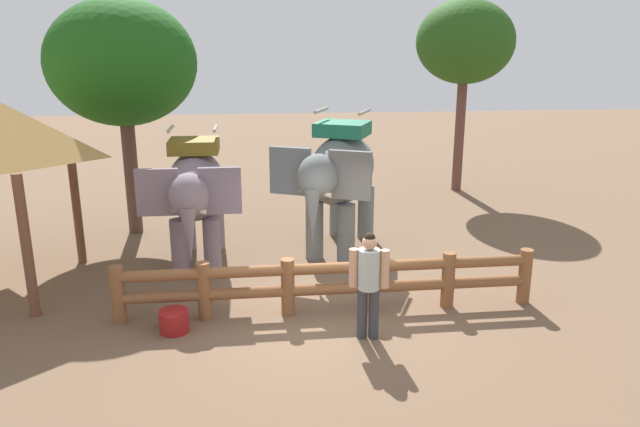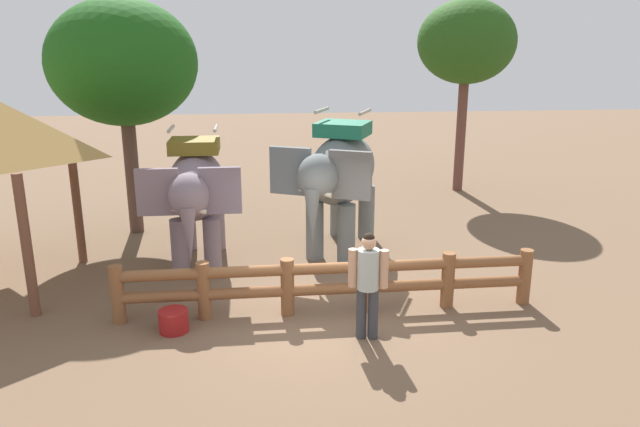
{
  "view_description": "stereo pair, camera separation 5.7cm",
  "coord_description": "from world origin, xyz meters",
  "px_view_note": "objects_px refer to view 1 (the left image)",
  "views": [
    {
      "loc": [
        -1.16,
        -9.93,
        4.82
      ],
      "look_at": [
        0.0,
        1.83,
        1.4
      ],
      "focal_mm": 34.61,
      "sensor_mm": 36.0,
      "label": 1
    },
    {
      "loc": [
        -1.1,
        -9.94,
        4.82
      ],
      "look_at": [
        0.0,
        1.83,
        1.4
      ],
      "focal_mm": 34.61,
      "sensor_mm": 36.0,
      "label": 2
    }
  ],
  "objects_px": {
    "log_fence": "(329,281)",
    "elephant_center": "(339,174)",
    "tourist_woman_in_black": "(369,278)",
    "elephant_near_left": "(196,190)",
    "tree_far_left": "(465,43)",
    "tree_back_center": "(122,63)",
    "feed_bucket": "(174,321)"
  },
  "relations": [
    {
      "from": "tree_far_left",
      "to": "tree_back_center",
      "type": "height_order",
      "value": "tree_far_left"
    },
    {
      "from": "elephant_near_left",
      "to": "tree_back_center",
      "type": "height_order",
      "value": "tree_back_center"
    },
    {
      "from": "elephant_center",
      "to": "tree_back_center",
      "type": "relative_size",
      "value": 0.67
    },
    {
      "from": "elephant_center",
      "to": "tourist_woman_in_black",
      "type": "relative_size",
      "value": 2.1
    },
    {
      "from": "elephant_near_left",
      "to": "tree_back_center",
      "type": "relative_size",
      "value": 0.61
    },
    {
      "from": "tourist_woman_in_black",
      "to": "tree_far_left",
      "type": "relative_size",
      "value": 0.31
    },
    {
      "from": "elephant_center",
      "to": "tourist_woman_in_black",
      "type": "xyz_separation_m",
      "value": [
        -0.06,
        -4.31,
        -0.77
      ]
    },
    {
      "from": "elephant_near_left",
      "to": "tree_far_left",
      "type": "relative_size",
      "value": 0.59
    },
    {
      "from": "log_fence",
      "to": "tourist_woman_in_black",
      "type": "xyz_separation_m",
      "value": [
        0.53,
        -1.03,
        0.45
      ]
    },
    {
      "from": "tourist_woman_in_black",
      "to": "elephant_near_left",
      "type": "bearing_deg",
      "value": 129.68
    },
    {
      "from": "log_fence",
      "to": "feed_bucket",
      "type": "relative_size",
      "value": 15.16
    },
    {
      "from": "elephant_near_left",
      "to": "tree_far_left",
      "type": "bearing_deg",
      "value": 38.33
    },
    {
      "from": "feed_bucket",
      "to": "tree_back_center",
      "type": "bearing_deg",
      "value": 106.38
    },
    {
      "from": "elephant_center",
      "to": "feed_bucket",
      "type": "height_order",
      "value": "elephant_center"
    },
    {
      "from": "elephant_near_left",
      "to": "elephant_center",
      "type": "distance_m",
      "value": 3.19
    },
    {
      "from": "tourist_woman_in_black",
      "to": "feed_bucket",
      "type": "xyz_separation_m",
      "value": [
        -3.21,
        0.53,
        -0.87
      ]
    },
    {
      "from": "elephant_center",
      "to": "tree_far_left",
      "type": "xyz_separation_m",
      "value": [
        4.55,
        5.47,
        2.77
      ]
    },
    {
      "from": "log_fence",
      "to": "feed_bucket",
      "type": "xyz_separation_m",
      "value": [
        -2.68,
        -0.49,
        -0.41
      ]
    },
    {
      "from": "log_fence",
      "to": "tree_back_center",
      "type": "relative_size",
      "value": 1.33
    },
    {
      "from": "log_fence",
      "to": "elephant_near_left",
      "type": "relative_size",
      "value": 2.19
    },
    {
      "from": "elephant_near_left",
      "to": "tourist_woman_in_black",
      "type": "xyz_separation_m",
      "value": [
        3.07,
        -3.7,
        -0.62
      ]
    },
    {
      "from": "elephant_center",
      "to": "tree_back_center",
      "type": "xyz_separation_m",
      "value": [
        -4.95,
        1.94,
        2.36
      ]
    },
    {
      "from": "tree_back_center",
      "to": "log_fence",
      "type": "bearing_deg",
      "value": -50.14
    },
    {
      "from": "log_fence",
      "to": "feed_bucket",
      "type": "height_order",
      "value": "log_fence"
    },
    {
      "from": "tourist_woman_in_black",
      "to": "log_fence",
      "type": "bearing_deg",
      "value": 117.42
    },
    {
      "from": "elephant_center",
      "to": "tree_far_left",
      "type": "distance_m",
      "value": 7.64
    },
    {
      "from": "tree_back_center",
      "to": "feed_bucket",
      "type": "relative_size",
      "value": 11.42
    },
    {
      "from": "elephant_near_left",
      "to": "tree_far_left",
      "type": "distance_m",
      "value": 10.22
    },
    {
      "from": "elephant_near_left",
      "to": "tourist_woman_in_black",
      "type": "bearing_deg",
      "value": -50.32
    },
    {
      "from": "elephant_near_left",
      "to": "tree_back_center",
      "type": "xyz_separation_m",
      "value": [
        -1.82,
        2.55,
        2.51
      ]
    },
    {
      "from": "log_fence",
      "to": "elephant_center",
      "type": "xyz_separation_m",
      "value": [
        0.59,
        3.28,
        1.22
      ]
    },
    {
      "from": "feed_bucket",
      "to": "tourist_woman_in_black",
      "type": "bearing_deg",
      "value": -9.41
    }
  ]
}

